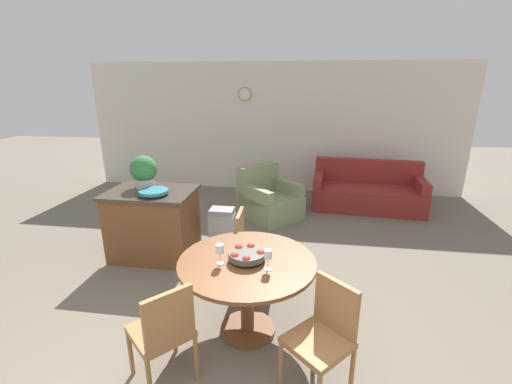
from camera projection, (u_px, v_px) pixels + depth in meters
The scene contains 14 objects.
wall_back at pixel (272, 128), 7.31m from camera, with size 8.00×0.09×2.70m.
dining_table at pixel (247, 277), 3.13m from camera, with size 1.25×1.25×0.76m.
dining_chair_near_left at pixel (164, 330), 2.59m from camera, with size 0.59×0.59×0.89m.
dining_chair_near_right at pixel (324, 332), 2.57m from camera, with size 0.59×0.59×0.89m.
dining_chair_far_side at pixel (250, 244), 3.98m from camera, with size 0.44×0.44×0.89m.
fruit_bowl at pixel (247, 254), 3.06m from camera, with size 0.33×0.33×0.11m.
wine_glass_left at pixel (220, 250), 2.98m from camera, with size 0.07×0.07×0.19m.
wine_glass_right at pixel (268, 255), 2.88m from camera, with size 0.07×0.07×0.19m.
kitchen_island at pixel (154, 223), 4.63m from camera, with size 1.13×0.82×0.93m.
teal_bowl at pixel (154, 192), 4.31m from camera, with size 0.37×0.37×0.07m.
potted_plant at pixel (144, 171), 4.58m from camera, with size 0.36×0.36×0.43m.
trash_bin at pixel (223, 231), 4.74m from camera, with size 0.34×0.25×0.65m.
couch at pixel (367, 192), 6.51m from camera, with size 2.07×1.09×0.86m.
armchair at pixel (269, 200), 6.04m from camera, with size 1.23×1.23×0.89m.
Camera 1 is at (0.73, -1.63, 2.29)m, focal length 24.00 mm.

